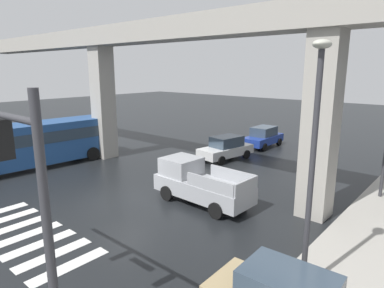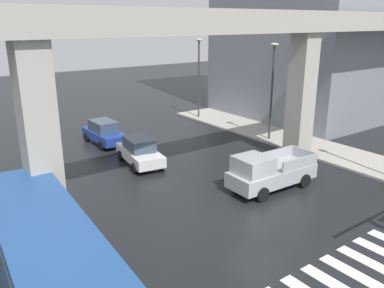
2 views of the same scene
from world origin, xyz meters
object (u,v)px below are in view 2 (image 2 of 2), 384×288
Objects in this scene: pickup_truck at (268,172)px; sedan_blue at (104,132)px; city_bus at (50,264)px; sedan_white at (140,151)px; street_lamp_mid_block at (272,81)px; street_lamp_far_north at (199,69)px.

pickup_truck is 1.19× the size of sedan_blue.
pickup_truck is at bearing 12.24° from city_bus.
pickup_truck is 1.14× the size of sedan_white.
sedan_blue is at bearing 105.45° from pickup_truck.
pickup_truck is at bearing -137.09° from street_lamp_mid_block.
sedan_blue is at bearing -167.78° from street_lamp_far_north.
city_bus is 1.51× the size of street_lamp_mid_block.
street_lamp_far_north is at bearing 65.90° from pickup_truck.
street_lamp_mid_block is (10.43, -6.66, 3.70)m from sedan_blue.
street_lamp_mid_block and street_lamp_far_north have the same top height.
pickup_truck is at bearing -74.55° from sedan_blue.
sedan_blue is (8.71, 15.69, -0.87)m from city_bus.
city_bus is at bearing -119.05° from sedan_blue.
city_bus reaches higher than sedan_blue.
city_bus is 1.51× the size of street_lamp_far_north.
pickup_truck is 0.47× the size of city_bus.
street_lamp_far_north reaches higher than sedan_white.
city_bus reaches higher than sedan_white.
city_bus is at bearing -154.76° from street_lamp_mid_block.
sedan_white is 0.62× the size of street_lamp_mid_block.
city_bus is at bearing -167.76° from pickup_truck.
pickup_truck is at bearing -64.33° from sedan_white.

